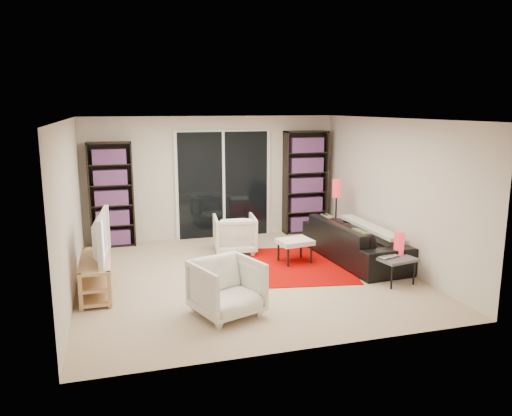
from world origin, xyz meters
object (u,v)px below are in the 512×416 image
object	(u,v)px
armchair_back	(235,234)
ottoman	(295,243)
armchair_front	(227,288)
bookshelf_left	(111,195)
side_table	(393,259)
bookshelf_right	(305,182)
sofa	(354,241)
tv_stand	(96,275)
floor_lamp	(336,196)

from	to	relation	value
armchair_back	ottoman	distance (m)	1.20
armchair_front	bookshelf_left	bearing A→B (deg)	90.18
side_table	bookshelf_right	bearing A→B (deg)	92.19
bookshelf_right	sofa	world-z (taller)	bookshelf_right
sofa	side_table	world-z (taller)	sofa
bookshelf_right	sofa	xyz separation A→B (m)	(0.09, -2.05, -0.72)
bookshelf_left	side_table	bearing A→B (deg)	-39.16
side_table	bookshelf_left	bearing A→B (deg)	140.84
bookshelf_right	armchair_back	size ratio (longest dim) A/B	2.82
bookshelf_right	armchair_front	world-z (taller)	bookshelf_right
sofa	armchair_front	size ratio (longest dim) A/B	2.93
bookshelf_right	sofa	distance (m)	2.17
sofa	side_table	xyz separation A→B (m)	(0.03, -1.19, 0.03)
armchair_back	ottoman	size ratio (longest dim) A/B	1.25
bookshelf_left	tv_stand	size ratio (longest dim) A/B	1.51
bookshelf_left	ottoman	xyz separation A→B (m)	(2.91, -1.92, -0.63)
bookshelf_left	side_table	xyz separation A→B (m)	(3.97, -3.24, -0.62)
armchair_front	side_table	size ratio (longest dim) A/B	1.25
bookshelf_left	armchair_front	distance (m)	3.98
tv_stand	armchair_front	size ratio (longest dim) A/B	1.65
bookshelf_left	sofa	size ratio (longest dim) A/B	0.85
tv_stand	bookshelf_right	bearing A→B (deg)	30.98
tv_stand	armchair_back	bearing A→B (deg)	31.25
side_table	floor_lamp	xyz separation A→B (m)	(0.09, 2.20, 0.58)
bookshelf_left	bookshelf_right	size ratio (longest dim) A/B	0.93
armchair_front	ottoman	distance (m)	2.38
sofa	tv_stand	bearing A→B (deg)	92.10
bookshelf_right	tv_stand	world-z (taller)	bookshelf_right
armchair_front	floor_lamp	xyz separation A→B (m)	(2.73, 2.66, 0.58)
armchair_back	floor_lamp	xyz separation A→B (m)	(1.98, 0.01, 0.60)
bookshelf_right	armchair_front	xyz separation A→B (m)	(-2.51, -3.70, -0.70)
bookshelf_right	ottoman	size ratio (longest dim) A/B	3.52
ottoman	floor_lamp	world-z (taller)	floor_lamp
tv_stand	armchair_front	xyz separation A→B (m)	(1.60, -1.23, 0.09)
ottoman	side_table	world-z (taller)	same
tv_stand	side_table	size ratio (longest dim) A/B	2.07
sofa	side_table	distance (m)	1.19
bookshelf_right	floor_lamp	xyz separation A→B (m)	(0.22, -1.04, -0.11)
armchair_front	ottoman	size ratio (longest dim) A/B	1.31
bookshelf_right	tv_stand	xyz separation A→B (m)	(-4.11, -2.47, -0.79)
bookshelf_left	sofa	xyz separation A→B (m)	(3.94, -2.05, -0.64)
floor_lamp	bookshelf_right	bearing A→B (deg)	101.74
bookshelf_right	armchair_back	distance (m)	2.17
sofa	ottoman	xyz separation A→B (m)	(-1.03, 0.14, 0.01)
tv_stand	side_table	distance (m)	4.30
armchair_back	armchair_front	distance (m)	2.76
tv_stand	armchair_back	world-z (taller)	armchair_back
bookshelf_left	floor_lamp	world-z (taller)	bookshelf_left
tv_stand	floor_lamp	xyz separation A→B (m)	(4.32, 1.43, 0.67)
sofa	armchair_back	size ratio (longest dim) A/B	3.07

